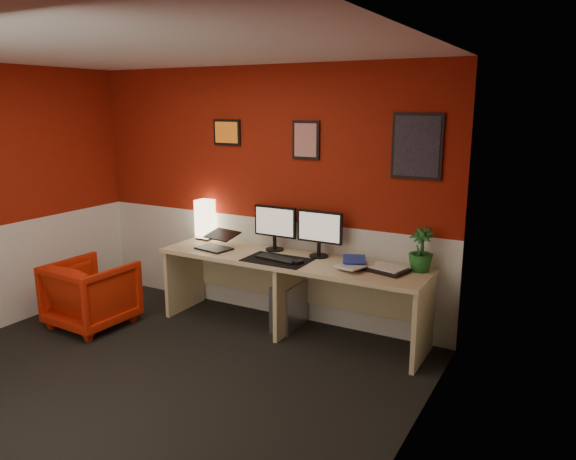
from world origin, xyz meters
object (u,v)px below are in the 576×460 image
object	(u,v)px
potted_plant	(421,250)
pc_tower	(289,305)
monitor_right	(319,227)
desk	(290,295)
zen_tray	(386,270)
shoji_lamp	(205,220)
monitor_left	(275,221)
laptop	(214,239)
armchair	(92,294)

from	to	relation	value
potted_plant	pc_tower	distance (m)	1.42
pc_tower	monitor_right	bearing A→B (deg)	15.60
desk	potted_plant	size ratio (longest dim) A/B	6.88
desk	zen_tray	world-z (taller)	zen_tray
shoji_lamp	pc_tower	bearing A→B (deg)	-7.16
zen_tray	potted_plant	size ratio (longest dim) A/B	0.93
shoji_lamp	potted_plant	distance (m)	2.32
monitor_left	laptop	bearing A→B (deg)	-154.01
monitor_right	laptop	bearing A→B (deg)	-165.96
monitor_left	pc_tower	size ratio (longest dim) A/B	1.29
armchair	desk	bearing A→B (deg)	-153.17
monitor_right	potted_plant	distance (m)	0.96
monitor_left	monitor_right	world-z (taller)	same
desk	zen_tray	bearing A→B (deg)	2.49
shoji_lamp	monitor_right	bearing A→B (deg)	-2.25
monitor_right	armchair	distance (m)	2.32
potted_plant	monitor_right	bearing A→B (deg)	-179.32
monitor_left	pc_tower	distance (m)	0.83
monitor_left	shoji_lamp	bearing A→B (deg)	176.96
desk	potted_plant	bearing A→B (deg)	9.13
monitor_right	pc_tower	bearing A→B (deg)	-162.97
monitor_left	zen_tray	xyz separation A→B (m)	(1.19, -0.14, -0.28)
zen_tray	armchair	bearing A→B (deg)	-162.80
zen_tray	potted_plant	xyz separation A→B (m)	(0.25, 0.15, 0.17)
laptop	monitor_right	bearing A→B (deg)	24.38
shoji_lamp	pc_tower	distance (m)	1.30
potted_plant	armchair	distance (m)	3.16
monitor_left	zen_tray	distance (m)	1.23
laptop	pc_tower	distance (m)	0.99
zen_tray	potted_plant	world-z (taller)	potted_plant
monitor_left	pc_tower	world-z (taller)	monitor_left
desk	laptop	xyz separation A→B (m)	(-0.81, -0.08, 0.47)
laptop	monitor_right	xyz separation A→B (m)	(1.02, 0.26, 0.18)
laptop	armchair	world-z (taller)	laptop
shoji_lamp	potted_plant	bearing A→B (deg)	-1.04
monitor_right	zen_tray	distance (m)	0.77
shoji_lamp	armchair	xyz separation A→B (m)	(-0.63, -1.02, -0.60)
desk	pc_tower	distance (m)	0.18
shoji_lamp	monitor_left	bearing A→B (deg)	-3.04
desk	pc_tower	xyz separation A→B (m)	(-0.06, 0.09, -0.14)
monitor_right	zen_tray	size ratio (longest dim) A/B	1.66
laptop	desk	bearing A→B (deg)	15.93
laptop	pc_tower	xyz separation A→B (m)	(0.75, 0.17, -0.61)
potted_plant	pc_tower	xyz separation A→B (m)	(-1.23, -0.09, -0.69)
monitor_right	zen_tray	world-z (taller)	monitor_right
armchair	pc_tower	bearing A→B (deg)	-149.89
laptop	potted_plant	bearing A→B (deg)	18.02
shoji_lamp	laptop	distance (m)	0.47
shoji_lamp	monitor_left	size ratio (longest dim) A/B	0.69
desk	shoji_lamp	bearing A→B (deg)	168.72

